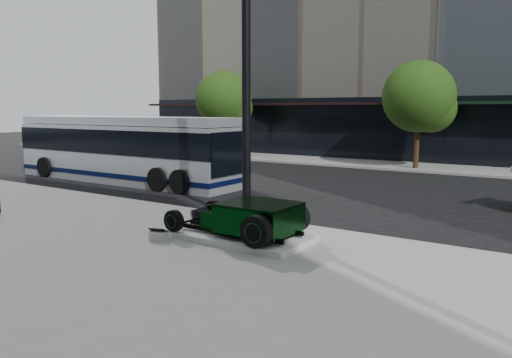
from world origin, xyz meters
The scene contains 8 objects.
ground centered at (0.00, 0.00, 0.00)m, with size 120.00×120.00×0.00m, color black.
sidewalk_far centered at (0.00, 14.00, 0.06)m, with size 70.00×4.00×0.12m, color gray.
street_trees centered at (1.15, 13.07, 3.77)m, with size 29.80×3.80×5.70m.
display_plinth centered at (1.86, -4.29, 0.20)m, with size 3.40×1.80×0.15m, color silver.
hot_rod centered at (2.20, -4.29, 0.70)m, with size 3.22×2.00×0.81m.
info_plaque centered at (0.25, -5.44, 0.24)m, with size 0.48×0.41×0.31m.
lamppost centered at (0.69, -2.35, 3.92)m, with size 0.45×0.45×8.21m.
transit_bus centered at (-8.86, 1.55, 1.49)m, with size 12.12×2.88×2.92m.
Camera 1 is at (8.81, -13.87, 3.27)m, focal length 35.00 mm.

